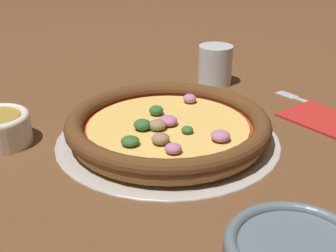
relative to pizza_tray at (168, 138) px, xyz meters
name	(u,v)px	position (x,y,z in m)	size (l,w,h in m)	color
ground_plane	(168,140)	(0.00, 0.00, 0.00)	(3.00, 3.00, 0.00)	brown
pizza_tray	(168,138)	(0.00, 0.00, 0.00)	(0.37, 0.37, 0.01)	#B7B2A8
pizza	(168,125)	(0.00, 0.00, 0.02)	(0.34, 0.34, 0.04)	tan
drinking_cup	(215,65)	(0.13, -0.27, 0.04)	(0.07, 0.07, 0.08)	silver
napkin	(324,118)	(-0.15, -0.26, 0.00)	(0.15, 0.12, 0.01)	#B2231E
fork	(312,103)	(-0.09, -0.31, 0.00)	(0.19, 0.04, 0.00)	#B7B7BC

